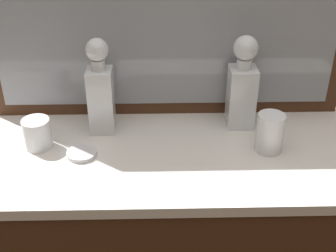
# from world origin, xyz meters

# --- Properties ---
(crystal_decanter_rear) EXTENTS (0.08, 0.08, 0.28)m
(crystal_decanter_rear) POSITION_xyz_m (0.22, 0.14, 1.00)
(crystal_decanter_rear) COLOR white
(crystal_decanter_rear) RESTS_ON dresser
(crystal_decanter_right) EXTENTS (0.07, 0.07, 0.28)m
(crystal_decanter_right) POSITION_xyz_m (-0.19, 0.12, 1.00)
(crystal_decanter_right) COLOR white
(crystal_decanter_right) RESTS_ON dresser
(crystal_tumbler_far_right) EXTENTS (0.08, 0.08, 0.09)m
(crystal_tumbler_far_right) POSITION_xyz_m (-0.36, 0.03, 0.93)
(crystal_tumbler_far_right) COLOR white
(crystal_tumbler_far_right) RESTS_ON dresser
(crystal_tumbler_right) EXTENTS (0.07, 0.07, 0.11)m
(crystal_tumbler_right) POSITION_xyz_m (0.27, -0.00, 0.94)
(crystal_tumbler_right) COLOR white
(crystal_tumbler_right) RESTS_ON dresser
(porcelain_dish) EXTENTS (0.08, 0.08, 0.01)m
(porcelain_dish) POSITION_xyz_m (-0.23, -0.01, 0.90)
(porcelain_dish) COLOR silver
(porcelain_dish) RESTS_ON dresser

